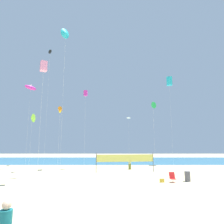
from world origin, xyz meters
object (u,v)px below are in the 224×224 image
(kite_cyan_delta, at_px, (65,33))
(trash_barrel, at_px, (187,176))
(kite_pink_box, at_px, (43,66))
(kite_white_diamond, at_px, (128,118))
(kite_orange_tube, at_px, (60,109))
(volleyball_net, at_px, (125,159))
(kite_magenta_box, at_px, (85,93))
(kite_magenta_inflatable, at_px, (30,88))
(beach_handbag, at_px, (161,181))
(kite_black_inflatable, at_px, (50,52))
(folding_beach_chair, at_px, (172,177))
(kite_green_delta, at_px, (153,105))
(kite_lime_delta, at_px, (32,118))
(beachgoer_sage_shirt, at_px, (129,163))
(kite_cyan_box, at_px, (169,81))

(kite_cyan_delta, bearing_deg, trash_barrel, -12.50)
(kite_pink_box, height_order, kite_white_diamond, kite_pink_box)
(kite_orange_tube, bearing_deg, kite_pink_box, -84.94)
(volleyball_net, xyz_separation_m, kite_magenta_box, (-5.68, 3.32, 9.46))
(kite_cyan_delta, bearing_deg, kite_magenta_inflatable, 133.62)
(beach_handbag, distance_m, kite_magenta_inflatable, 23.62)
(kite_pink_box, bearing_deg, kite_black_inflatable, 106.89)
(kite_cyan_delta, bearing_deg, kite_black_inflatable, 115.71)
(beach_handbag, distance_m, kite_pink_box, 15.70)
(kite_pink_box, bearing_deg, kite_magenta_inflatable, 117.94)
(kite_white_diamond, bearing_deg, kite_pink_box, -121.78)
(folding_beach_chair, bearing_deg, kite_pink_box, -131.66)
(kite_pink_box, xyz_separation_m, kite_white_diamond, (9.62, 15.53, -3.05))
(kite_magenta_box, bearing_deg, volleyball_net, -30.32)
(kite_green_delta, bearing_deg, kite_black_inflatable, 158.52)
(kite_magenta_inflatable, bearing_deg, kite_lime_delta, -60.23)
(beach_handbag, height_order, kite_black_inflatable, kite_black_inflatable)
(folding_beach_chair, bearing_deg, trash_barrel, 59.83)
(kite_pink_box, bearing_deg, kite_green_delta, 36.75)
(beachgoer_sage_shirt, relative_size, kite_magenta_box, 0.14)
(kite_cyan_box, bearing_deg, kite_orange_tube, -160.30)
(kite_lime_delta, height_order, kite_orange_tube, kite_orange_tube)
(volleyball_net, bearing_deg, beachgoer_sage_shirt, 73.71)
(volleyball_net, height_order, kite_cyan_delta, kite_cyan_delta)
(beachgoer_sage_shirt, height_order, kite_magenta_box, kite_magenta_box)
(volleyball_net, distance_m, kite_magenta_inflatable, 18.28)
(kite_white_diamond, relative_size, kite_magenta_box, 0.71)
(folding_beach_chair, bearing_deg, beachgoer_sage_shirt, 153.61)
(trash_barrel, height_order, kite_magenta_box, kite_magenta_box)
(kite_black_inflatable, xyz_separation_m, kite_magenta_box, (7.68, -5.75, -9.55))
(kite_black_inflatable, relative_size, kite_orange_tube, 2.38)
(folding_beach_chair, distance_m, kite_magenta_inflatable, 24.19)
(kite_cyan_delta, height_order, kite_magenta_box, kite_cyan_delta)
(trash_barrel, distance_m, kite_orange_tube, 19.06)
(folding_beach_chair, height_order, kite_pink_box, kite_pink_box)
(kite_magenta_inflatable, distance_m, kite_orange_tube, 6.39)
(trash_barrel, height_order, kite_green_delta, kite_green_delta)
(volleyball_net, relative_size, kite_cyan_delta, 0.42)
(kite_black_inflatable, height_order, kite_white_diamond, kite_black_inflatable)
(kite_lime_delta, bearing_deg, kite_orange_tube, 34.78)
(trash_barrel, xyz_separation_m, volleyball_net, (-5.49, 6.21, 1.17))
(trash_barrel, distance_m, kite_cyan_box, 21.46)
(kite_cyan_delta, relative_size, kite_green_delta, 1.85)
(folding_beach_chair, xyz_separation_m, kite_green_delta, (0.30, 8.76, 8.53))
(folding_beach_chair, xyz_separation_m, kite_orange_tube, (-13.23, 9.34, 8.06))
(kite_green_delta, bearing_deg, kite_magenta_inflatable, 174.36)
(kite_cyan_delta, distance_m, kite_cyan_box, 20.68)
(kite_cyan_delta, xyz_separation_m, kite_magenta_inflatable, (-7.00, 7.34, -4.73))
(kite_cyan_delta, xyz_separation_m, kite_black_inflatable, (-5.99, 12.43, 3.72))
(kite_magenta_inflatable, xyz_separation_m, kite_orange_tube, (5.09, -1.26, -3.66))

